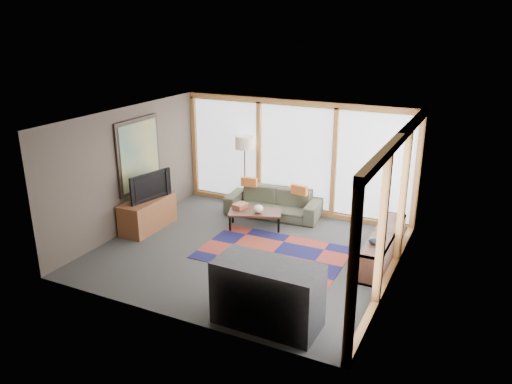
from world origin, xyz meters
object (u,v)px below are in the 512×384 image
at_px(television, 148,185).
at_px(bar_counter, 268,294).
at_px(coffee_table, 255,219).
at_px(sofa, 273,203).
at_px(tv_console, 148,214).
at_px(floor_lamp, 245,172).
at_px(bookshelf, 383,246).

height_order(television, bar_counter, television).
distance_m(coffee_table, television, 2.39).
relative_size(sofa, television, 2.05).
bearing_deg(coffee_table, television, -153.26).
distance_m(tv_console, bar_counter, 4.34).
bearing_deg(bar_counter, sofa, 113.73).
relative_size(sofa, coffee_table, 1.92).
height_order(coffee_table, bar_counter, bar_counter).
bearing_deg(coffee_table, floor_lamp, 126.70).
height_order(floor_lamp, television, floor_lamp).
distance_m(sofa, television, 2.84).
bearing_deg(sofa, bookshelf, -27.49).
distance_m(coffee_table, tv_console, 2.30).
relative_size(sofa, bar_counter, 1.38).
bearing_deg(television, sofa, -35.41).
xyz_separation_m(tv_console, television, (0.03, 0.03, 0.63)).
bearing_deg(sofa, bar_counter, -72.02).
xyz_separation_m(television, bar_counter, (3.76, -2.14, -0.48)).
height_order(coffee_table, television, television).
bearing_deg(bookshelf, floor_lamp, 158.72).
bearing_deg(bar_counter, tv_console, 151.60).
xyz_separation_m(tv_console, bar_counter, (3.79, -2.11, 0.16)).
bearing_deg(television, floor_lamp, -16.76).
bearing_deg(bar_counter, bookshelf, 70.03).
relative_size(bookshelf, tv_console, 1.66).
xyz_separation_m(sofa, television, (-2.08, -1.81, 0.65)).
relative_size(coffee_table, television, 1.07).
distance_m(television, bar_counter, 4.35).
bearing_deg(tv_console, floor_lamp, 59.53).
height_order(sofa, bookshelf, sofa).
xyz_separation_m(bookshelf, tv_console, (-4.85, -0.71, 0.06)).
bearing_deg(television, bar_counter, -106.13).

